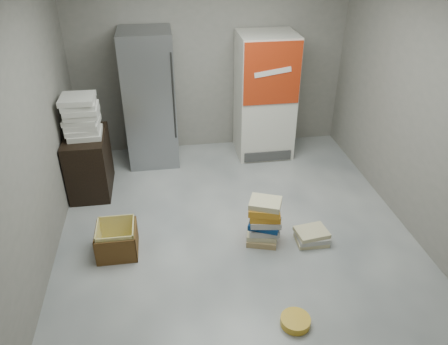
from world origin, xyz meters
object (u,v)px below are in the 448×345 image
wood_shelf (89,163)px  cardboard_box (117,241)px  steel_fridge (150,99)px  coke_cooler (265,96)px  phonebook_stack_main (264,221)px

wood_shelf → cardboard_box: wood_shelf is taller
steel_fridge → wood_shelf: bearing=-138.7°
coke_cooler → wood_shelf: coke_cooler is taller
cardboard_box → steel_fridge: bearing=78.4°
coke_cooler → cardboard_box: coke_cooler is taller
steel_fridge → phonebook_stack_main: size_ratio=3.43×
steel_fridge → phonebook_stack_main: bearing=-61.0°
phonebook_stack_main → cardboard_box: 1.61m
wood_shelf → phonebook_stack_main: bearing=-34.8°
steel_fridge → wood_shelf: size_ratio=2.37×
coke_cooler → wood_shelf: 2.63m
coke_cooler → cardboard_box: size_ratio=4.20×
coke_cooler → cardboard_box: 3.02m
steel_fridge → cardboard_box: (-0.43, -2.06, -0.81)m
phonebook_stack_main → steel_fridge: bearing=135.6°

